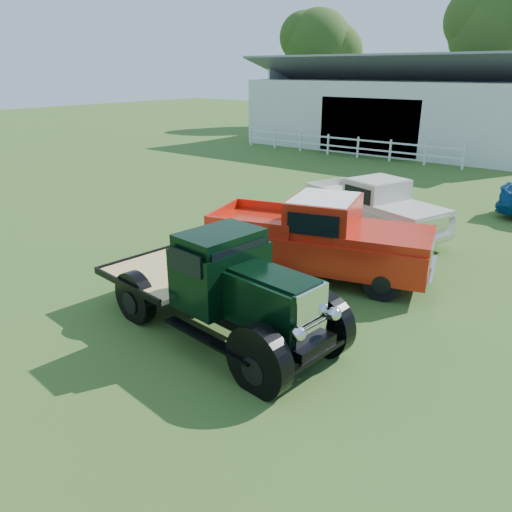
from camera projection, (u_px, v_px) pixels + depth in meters
The scene contains 8 objects.
ground at pixel (213, 316), 10.49m from camera, with size 120.00×120.00×0.00m, color #356025.
shed_left at pixel (403, 103), 32.70m from camera, with size 18.80×10.20×5.60m, color beige, non-canonical shape.
fence_rail at pixel (343, 146), 29.63m from camera, with size 14.20×0.16×1.20m, color white, non-canonical shape.
tree_a at pixel (317, 64), 43.35m from camera, with size 6.30×6.30×10.50m, color #243A15, non-canonical shape.
tree_b at pixel (492, 56), 35.81m from camera, with size 6.90×6.90×11.50m, color #243A15, non-canonical shape.
vintage_flatbed at pixel (217, 283), 9.50m from camera, with size 5.33×2.11×2.11m, color black, non-canonical shape.
red_pickup at pixel (318, 236), 12.29m from camera, with size 5.57×2.14×2.03m, color red, non-canonical shape.
white_pickup at pixel (373, 208), 15.32m from camera, with size 4.80×1.86×1.76m, color beige, non-canonical shape.
Camera 1 is at (6.50, -6.82, 4.88)m, focal length 35.00 mm.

